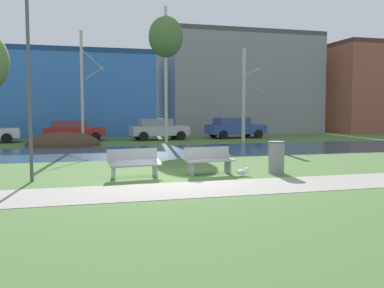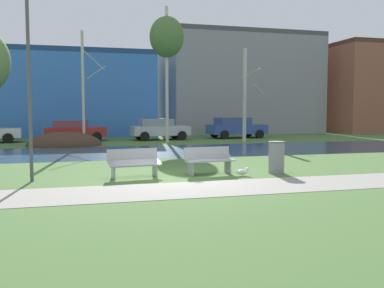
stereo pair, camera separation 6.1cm
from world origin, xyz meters
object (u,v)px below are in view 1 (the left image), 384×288
object	(u,v)px
streetlamp	(28,51)
bench_left	(134,162)
bench_right	(209,160)
parked_wagon_fourth_blue	(235,127)
parked_sedan_second_red	(73,130)
trash_bin	(276,157)
seagull	(243,172)
parked_hatch_third_silver	(158,129)

from	to	relation	value
streetlamp	bench_left	bearing A→B (deg)	0.50
bench_right	parked_wagon_fourth_blue	xyz separation A→B (m)	(7.43, 17.04, 0.33)
parked_sedan_second_red	trash_bin	bearing A→B (deg)	-69.19
seagull	parked_hatch_third_silver	world-z (taller)	parked_hatch_third_silver
parked_sedan_second_red	parked_hatch_third_silver	size ratio (longest dim) A/B	1.00
trash_bin	parked_wagon_fourth_blue	world-z (taller)	parked_wagon_fourth_blue
bench_left	bench_right	distance (m)	2.43
seagull	streetlamp	size ratio (longest dim) A/B	0.08
trash_bin	streetlamp	xyz separation A→B (m)	(-7.61, 0.34, 3.20)
streetlamp	parked_hatch_third_silver	world-z (taller)	streetlamp
bench_left	streetlamp	world-z (taller)	streetlamp
seagull	parked_wagon_fourth_blue	size ratio (longest dim) A/B	0.10
parked_sedan_second_red	parked_wagon_fourth_blue	xyz separation A→B (m)	(11.74, 0.29, 0.06)
trash_bin	seagull	bearing A→B (deg)	-168.82
streetlamp	parked_hatch_third_silver	bearing A→B (deg)	67.41
bench_right	parked_sedan_second_red	size ratio (longest dim) A/B	0.40
bench_left	seagull	size ratio (longest dim) A/B	3.66
parked_hatch_third_silver	parked_wagon_fourth_blue	xyz separation A→B (m)	(5.96, 0.52, 0.02)
bench_right	streetlamp	xyz separation A→B (m)	(-5.41, -0.03, 3.27)
bench_left	streetlamp	size ratio (longest dim) A/B	0.29
parked_sedan_second_red	bench_right	bearing A→B (deg)	-75.58
seagull	parked_wagon_fourth_blue	world-z (taller)	parked_wagon_fourth_blue
bench_left	bench_right	world-z (taller)	same
parked_sedan_second_red	parked_hatch_third_silver	xyz separation A→B (m)	(5.78, -0.22, 0.04)
parked_hatch_third_silver	trash_bin	bearing A→B (deg)	-87.55
streetlamp	parked_sedan_second_red	bearing A→B (deg)	86.24
bench_left	seagull	xyz separation A→B (m)	(3.35, -0.62, -0.34)
streetlamp	parked_wagon_fourth_blue	size ratio (longest dim) A/B	1.27
bench_right	parked_wagon_fourth_blue	size ratio (longest dim) A/B	0.37
bench_left	parked_hatch_third_silver	xyz separation A→B (m)	(3.91, 16.52, 0.31)
seagull	streetlamp	distance (m)	7.30
bench_right	parked_wagon_fourth_blue	distance (m)	18.60
bench_left	parked_hatch_third_silver	world-z (taller)	parked_hatch_third_silver
parked_sedan_second_red	parked_hatch_third_silver	world-z (taller)	parked_hatch_third_silver
bench_left	seagull	bearing A→B (deg)	-10.49
seagull	parked_wagon_fourth_blue	bearing A→B (deg)	69.74
trash_bin	parked_hatch_third_silver	world-z (taller)	parked_hatch_third_silver
parked_hatch_third_silver	parked_wagon_fourth_blue	distance (m)	5.98
streetlamp	parked_sedan_second_red	size ratio (longest dim) A/B	1.37
bench_right	trash_bin	distance (m)	2.23
bench_left	bench_right	xyz separation A→B (m)	(2.43, 0.00, 0.00)
parked_sedan_second_red	parked_hatch_third_silver	distance (m)	5.79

